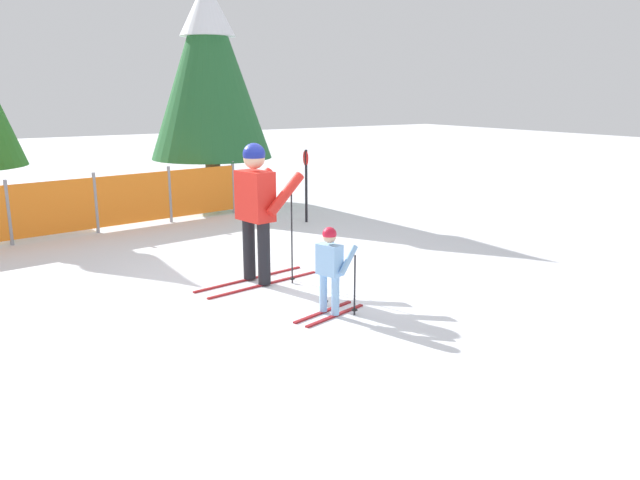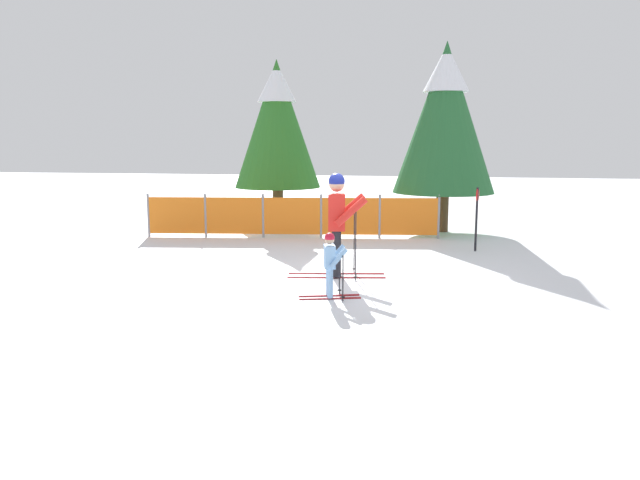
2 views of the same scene
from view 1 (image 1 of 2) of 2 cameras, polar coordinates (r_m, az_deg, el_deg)
ground_plane at (r=8.35m, az=-4.47°, el=-3.72°), size 60.00×60.00×0.00m
skier_adult at (r=8.05m, az=-5.80°, el=3.61°), size 1.77×0.84×1.83m
skier_child at (r=6.93m, az=0.95°, el=-2.26°), size 0.97×0.53×1.01m
safety_fence at (r=11.50m, az=-23.14°, el=2.74°), size 7.16×1.00×1.08m
conifer_far at (r=14.05m, az=-10.13°, el=15.46°), size 2.62×2.62×4.86m
trail_marker at (r=11.92m, az=-1.28°, el=5.73°), size 0.09×0.28×1.39m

